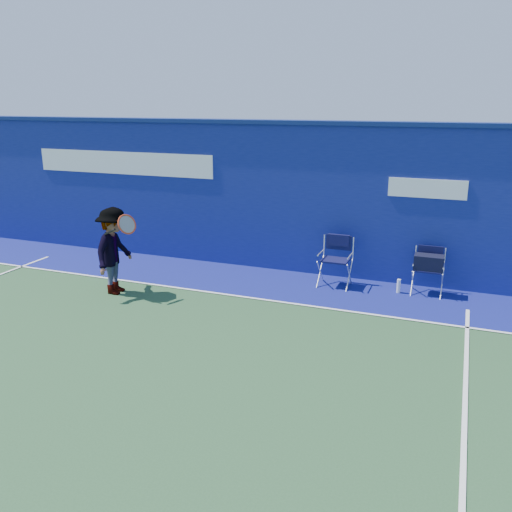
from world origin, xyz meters
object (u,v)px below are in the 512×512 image
at_px(directors_chair_right, 428,275).
at_px(tennis_player, 114,251).
at_px(water_bottle, 399,286).
at_px(directors_chair_left, 335,270).

relative_size(directors_chair_right, tennis_player, 0.54).
xyz_separation_m(directors_chair_right, water_bottle, (-0.49, -0.13, -0.23)).
xyz_separation_m(directors_chair_right, tennis_player, (-5.40, -2.00, 0.45)).
bearing_deg(water_bottle, directors_chair_left, -179.23).
distance_m(directors_chair_left, directors_chair_right, 1.71).
bearing_deg(directors_chair_left, water_bottle, 0.77).
bearing_deg(tennis_player, water_bottle, 20.85).
distance_m(directors_chair_right, water_bottle, 0.56).
distance_m(water_bottle, tennis_player, 5.30).
height_order(directors_chair_left, directors_chair_right, directors_chair_left).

